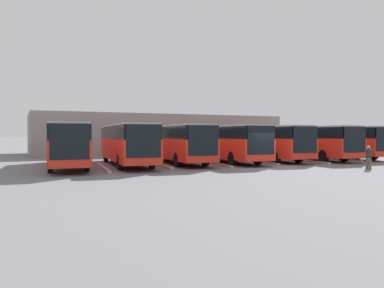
{
  "coord_description": "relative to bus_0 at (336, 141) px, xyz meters",
  "views": [
    {
      "loc": [
        16.28,
        22.2,
        2.39
      ],
      "look_at": [
        3.08,
        -6.19,
        1.59
      ],
      "focal_mm": 35.0,
      "sensor_mm": 36.0,
      "label": 1
    }
  ],
  "objects": [
    {
      "name": "ground_plane",
      "position": [
        13.09,
        6.19,
        -1.76
      ],
      "size": [
        600.0,
        600.0,
        0.0
      ],
      "primitive_type": "plane",
      "color": "slate"
    },
    {
      "name": "bus_0",
      "position": [
        0.0,
        0.0,
        0.0
      ],
      "size": [
        3.55,
        12.6,
        3.14
      ],
      "rotation": [
        0.0,
        0.0,
        -0.09
      ],
      "color": "red",
      "rests_on": "ground_plane"
    },
    {
      "name": "curb_divider_0",
      "position": [
        2.18,
        1.84,
        -1.69
      ],
      "size": [
        0.88,
        7.25,
        0.15
      ],
      "primitive_type": "cube",
      "rotation": [
        0.0,
        0.0,
        -0.09
      ],
      "color": "#B2B2AD",
      "rests_on": "ground_plane"
    },
    {
      "name": "bus_1",
      "position": [
        4.36,
        0.58,
        0.0
      ],
      "size": [
        3.55,
        12.6,
        3.14
      ],
      "rotation": [
        0.0,
        0.0,
        -0.09
      ],
      "color": "red",
      "rests_on": "ground_plane"
    },
    {
      "name": "curb_divider_1",
      "position": [
        6.54,
        2.42,
        -1.69
      ],
      "size": [
        0.88,
        7.25,
        0.15
      ],
      "primitive_type": "cube",
      "rotation": [
        0.0,
        0.0,
        -0.09
      ],
      "color": "#B2B2AD",
      "rests_on": "ground_plane"
    },
    {
      "name": "bus_2",
      "position": [
        8.73,
        -0.25,
        0.0
      ],
      "size": [
        3.55,
        12.6,
        3.14
      ],
      "rotation": [
        0.0,
        0.0,
        -0.09
      ],
      "color": "red",
      "rests_on": "ground_plane"
    },
    {
      "name": "curb_divider_2",
      "position": [
        10.91,
        1.59,
        -1.69
      ],
      "size": [
        0.88,
        7.25,
        0.15
      ],
      "primitive_type": "cube",
      "rotation": [
        0.0,
        0.0,
        -0.09
      ],
      "color": "#B2B2AD",
      "rests_on": "ground_plane"
    },
    {
      "name": "bus_3",
      "position": [
        13.09,
        0.09,
        0.0
      ],
      "size": [
        3.55,
        12.6,
        3.14
      ],
      "rotation": [
        0.0,
        0.0,
        -0.09
      ],
      "color": "red",
      "rests_on": "ground_plane"
    },
    {
      "name": "curb_divider_3",
      "position": [
        15.27,
        1.93,
        -1.69
      ],
      "size": [
        0.88,
        7.25,
        0.15
      ],
      "primitive_type": "cube",
      "rotation": [
        0.0,
        0.0,
        -0.09
      ],
      "color": "#B2B2AD",
      "rests_on": "ground_plane"
    },
    {
      "name": "bus_4",
      "position": [
        17.46,
        -0.42,
        0.0
      ],
      "size": [
        3.55,
        12.6,
        3.14
      ],
      "rotation": [
        0.0,
        0.0,
        -0.09
      ],
      "color": "red",
      "rests_on": "ground_plane"
    },
    {
      "name": "curb_divider_4",
      "position": [
        19.64,
        1.42,
        -1.69
      ],
      "size": [
        0.88,
        7.25,
        0.15
      ],
      "primitive_type": "cube",
      "rotation": [
        0.0,
        0.0,
        -0.09
      ],
      "color": "#B2B2AD",
      "rests_on": "ground_plane"
    },
    {
      "name": "bus_5",
      "position": [
        21.82,
        0.1,
        0.0
      ],
      "size": [
        3.55,
        12.6,
        3.14
      ],
      "rotation": [
        0.0,
        0.0,
        -0.09
      ],
      "color": "red",
      "rests_on": "ground_plane"
    },
    {
      "name": "curb_divider_5",
      "position": [
        24.0,
        1.94,
        -1.69
      ],
      "size": [
        0.88,
        7.25,
        0.15
      ],
      "primitive_type": "cube",
      "rotation": [
        0.0,
        0.0,
        -0.09
      ],
      "color": "#B2B2AD",
      "rests_on": "ground_plane"
    },
    {
      "name": "bus_6",
      "position": [
        26.18,
        0.07,
        0.0
      ],
      "size": [
        3.55,
        12.6,
        3.14
      ],
      "rotation": [
        0.0,
        0.0,
        -0.09
      ],
      "color": "red",
      "rests_on": "ground_plane"
    },
    {
      "name": "pedestrian",
      "position": [
        7.75,
        10.43,
        -0.89
      ],
      "size": [
        0.5,
        0.5,
        1.63
      ],
      "rotation": [
        0.0,
        0.0,
        5.26
      ],
      "color": "brown",
      "rests_on": "ground_plane"
    },
    {
      "name": "station_building",
      "position": [
        13.09,
        -17.86,
        0.66
      ],
      "size": [
        30.45,
        15.07,
        4.78
      ],
      "color": "gray",
      "rests_on": "ground_plane"
    }
  ]
}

